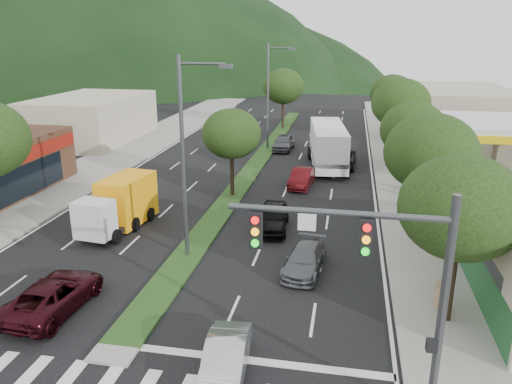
% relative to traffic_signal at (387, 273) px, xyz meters
% --- Properties ---
extents(ground, '(160.00, 160.00, 0.00)m').
position_rel_traffic_signal_xyz_m(ground, '(-9.03, 1.54, -4.65)').
color(ground, black).
rests_on(ground, ground).
extents(sidewalk_right, '(5.00, 90.00, 0.15)m').
position_rel_traffic_signal_xyz_m(sidewalk_right, '(3.47, 26.54, -4.57)').
color(sidewalk_right, gray).
rests_on(sidewalk_right, ground).
extents(sidewalk_left, '(6.00, 90.00, 0.15)m').
position_rel_traffic_signal_xyz_m(sidewalk_left, '(-22.03, 26.54, -4.57)').
color(sidewalk_left, gray).
rests_on(sidewalk_left, ground).
extents(median, '(1.60, 56.00, 0.12)m').
position_rel_traffic_signal_xyz_m(median, '(-9.03, 29.54, -4.59)').
color(median, '#1C3A15').
rests_on(median, ground).
extents(traffic_signal, '(6.12, 0.40, 7.00)m').
position_rel_traffic_signal_xyz_m(traffic_signal, '(0.00, 0.00, 0.00)').
color(traffic_signal, '#47494C').
rests_on(traffic_signal, ground).
extents(bldg_left_far, '(9.00, 14.00, 4.60)m').
position_rel_traffic_signal_xyz_m(bldg_left_far, '(-28.03, 35.54, -2.35)').
color(bldg_left_far, '#B6A991').
rests_on(bldg_left_far, ground).
extents(bldg_right_far, '(10.00, 16.00, 5.20)m').
position_rel_traffic_signal_xyz_m(bldg_right_far, '(10.47, 45.54, -2.05)').
color(bldg_right_far, '#B6A991').
rests_on(bldg_right_far, ground).
extents(hill_far, '(176.00, 132.00, 82.00)m').
position_rel_traffic_signal_xyz_m(hill_far, '(-89.03, 111.54, -4.65)').
color(hill_far, black).
rests_on(hill_far, ground).
extents(tree_r_a, '(4.60, 4.60, 6.63)m').
position_rel_traffic_signal_xyz_m(tree_r_a, '(2.97, 5.54, 0.17)').
color(tree_r_a, black).
rests_on(tree_r_a, sidewalk_right).
extents(tree_r_b, '(4.80, 4.80, 6.94)m').
position_rel_traffic_signal_xyz_m(tree_r_b, '(2.97, 13.54, 0.39)').
color(tree_r_b, black).
rests_on(tree_r_b, sidewalk_right).
extents(tree_r_c, '(4.40, 4.40, 6.48)m').
position_rel_traffic_signal_xyz_m(tree_r_c, '(2.97, 21.54, 0.10)').
color(tree_r_c, black).
rests_on(tree_r_c, sidewalk_right).
extents(tree_r_d, '(5.00, 5.00, 7.17)m').
position_rel_traffic_signal_xyz_m(tree_r_d, '(2.97, 31.54, 0.54)').
color(tree_r_d, black).
rests_on(tree_r_d, sidewalk_right).
extents(tree_r_e, '(4.60, 4.60, 6.71)m').
position_rel_traffic_signal_xyz_m(tree_r_e, '(2.97, 41.54, 0.25)').
color(tree_r_e, black).
rests_on(tree_r_e, sidewalk_right).
extents(tree_med_near, '(4.00, 4.00, 6.02)m').
position_rel_traffic_signal_xyz_m(tree_med_near, '(-9.03, 19.54, -0.22)').
color(tree_med_near, black).
rests_on(tree_med_near, median).
extents(tree_med_far, '(4.80, 4.80, 6.94)m').
position_rel_traffic_signal_xyz_m(tree_med_far, '(-9.03, 45.54, 0.36)').
color(tree_med_far, black).
rests_on(tree_med_far, median).
extents(streetlight_near, '(2.60, 0.25, 10.00)m').
position_rel_traffic_signal_xyz_m(streetlight_near, '(-8.82, 9.54, 0.94)').
color(streetlight_near, '#47494C').
rests_on(streetlight_near, ground).
extents(streetlight_mid, '(2.60, 0.25, 10.00)m').
position_rel_traffic_signal_xyz_m(streetlight_mid, '(-8.82, 34.54, 0.94)').
color(streetlight_mid, '#47494C').
rests_on(streetlight_mid, ground).
extents(sedan_silver, '(1.68, 3.97, 1.28)m').
position_rel_traffic_signal_xyz_m(sedan_silver, '(-4.83, 0.78, -4.01)').
color(sedan_silver, '#A8AAAF').
rests_on(sedan_silver, ground).
extents(suv_maroon, '(2.55, 5.09, 1.38)m').
position_rel_traffic_signal_xyz_m(suv_maroon, '(-12.75, 3.54, -3.95)').
color(suv_maroon, black).
rests_on(suv_maroon, ground).
extents(car_queue_a, '(2.02, 4.47, 1.49)m').
position_rel_traffic_signal_xyz_m(car_queue_a, '(-5.32, 13.99, -3.90)').
color(car_queue_a, black).
rests_on(car_queue_a, ground).
extents(car_queue_b, '(2.08, 4.26, 1.19)m').
position_rel_traffic_signal_xyz_m(car_queue_b, '(-2.98, 8.99, -4.05)').
color(car_queue_b, '#55565B').
rests_on(car_queue_b, ground).
extents(car_queue_c, '(1.77, 4.25, 1.36)m').
position_rel_traffic_signal_xyz_m(car_queue_c, '(-4.49, 22.71, -3.96)').
color(car_queue_c, '#490C0F').
rests_on(car_queue_c, ground).
extents(car_queue_d, '(2.65, 5.35, 1.46)m').
position_rel_traffic_signal_xyz_m(car_queue_d, '(-1.82, 28.92, -3.92)').
color(car_queue_d, black).
rests_on(car_queue_d, ground).
extents(car_queue_e, '(1.92, 4.41, 1.48)m').
position_rel_traffic_signal_xyz_m(car_queue_e, '(-7.43, 34.55, -3.91)').
color(car_queue_e, '#4E4E53').
rests_on(car_queue_e, ground).
extents(box_truck, '(2.83, 6.05, 2.88)m').
position_rel_traffic_signal_xyz_m(box_truck, '(-14.06, 12.69, -3.28)').
color(box_truck, silver).
rests_on(box_truck, ground).
extents(motorhome, '(3.91, 9.50, 3.54)m').
position_rel_traffic_signal_xyz_m(motorhome, '(-2.93, 28.84, -2.76)').
color(motorhome, white).
rests_on(motorhome, ground).
extents(a_frame_sign, '(0.82, 0.88, 1.42)m').
position_rel_traffic_signal_xyz_m(a_frame_sign, '(2.92, 6.41, -3.87)').
color(a_frame_sign, tan).
rests_on(a_frame_sign, sidewalk_right).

